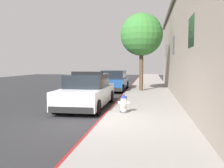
{
  "coord_description": "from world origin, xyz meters",
  "views": [
    {
      "loc": [
        1.62,
        -7.95,
        2.02
      ],
      "look_at": [
        -0.34,
        4.72,
        1.0
      ],
      "focal_mm": 39.79,
      "sensor_mm": 36.0,
      "label": 1
    }
  ],
  "objects_px": {
    "police_cruiser": "(87,92)",
    "parked_car_silver_ahead": "(114,81)",
    "fire_hydrant": "(124,103)",
    "street_tree": "(142,35)"
  },
  "relations": [
    {
      "from": "fire_hydrant",
      "to": "street_tree",
      "type": "distance_m",
      "value": 8.97
    },
    {
      "from": "police_cruiser",
      "to": "fire_hydrant",
      "type": "distance_m",
      "value": 2.64
    },
    {
      "from": "police_cruiser",
      "to": "street_tree",
      "type": "height_order",
      "value": "street_tree"
    },
    {
      "from": "parked_car_silver_ahead",
      "to": "fire_hydrant",
      "type": "height_order",
      "value": "parked_car_silver_ahead"
    },
    {
      "from": "parked_car_silver_ahead",
      "to": "street_tree",
      "type": "height_order",
      "value": "street_tree"
    },
    {
      "from": "fire_hydrant",
      "to": "street_tree",
      "type": "xyz_separation_m",
      "value": [
        0.36,
        8.23,
        3.56
      ]
    },
    {
      "from": "parked_car_silver_ahead",
      "to": "street_tree",
      "type": "distance_m",
      "value": 4.14
    },
    {
      "from": "parked_car_silver_ahead",
      "to": "fire_hydrant",
      "type": "distance_m",
      "value": 9.6
    },
    {
      "from": "police_cruiser",
      "to": "parked_car_silver_ahead",
      "type": "distance_m",
      "value": 7.64
    },
    {
      "from": "fire_hydrant",
      "to": "street_tree",
      "type": "height_order",
      "value": "street_tree"
    }
  ]
}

